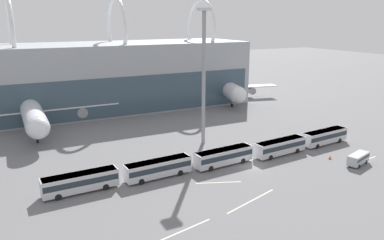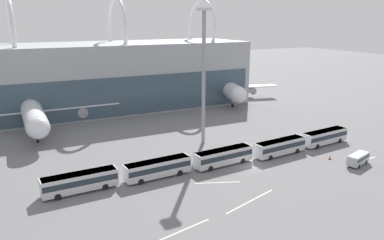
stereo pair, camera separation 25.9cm
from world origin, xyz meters
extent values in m
plane|color=slate|center=(0.00, 0.00, 0.00)|extent=(440.00, 440.00, 0.00)
torus|color=white|center=(-35.11, 57.22, 23.08)|extent=(1.10, 18.35, 18.35)
torus|color=white|center=(-7.58, 57.22, 23.08)|extent=(1.10, 18.35, 18.35)
torus|color=white|center=(19.94, 57.22, 23.08)|extent=(1.10, 18.35, 18.35)
cylinder|color=silver|center=(-33.36, 44.02, 4.89)|extent=(4.77, 35.32, 4.72)
sphere|color=silver|center=(-33.34, 26.36, 4.89)|extent=(4.63, 4.63, 4.63)
cone|color=silver|center=(-33.38, 61.68, 4.89)|extent=(4.50, 7.76, 4.49)
cube|color=silver|center=(-33.36, 46.17, 4.07)|extent=(43.53, 3.46, 0.35)
cylinder|color=gray|center=(-21.18, 46.19, 2.49)|extent=(2.66, 3.52, 2.66)
cube|color=#1E4799|center=(-33.38, 60.81, 9.19)|extent=(0.41, 5.02, 7.17)
cube|color=silver|center=(-33.38, 60.81, 5.37)|extent=(12.28, 3.22, 0.28)
cylinder|color=gray|center=(-33.34, 32.17, 2.49)|extent=(0.36, 0.36, 3.87)
cylinder|color=black|center=(-33.34, 32.17, 0.55)|extent=(0.45, 1.10, 1.10)
cylinder|color=gray|center=(-30.29, 46.17, 2.49)|extent=(0.36, 0.36, 3.87)
cylinder|color=black|center=(-30.29, 46.17, 0.55)|extent=(0.45, 1.10, 1.10)
cylinder|color=gray|center=(-36.43, 46.17, 2.49)|extent=(0.36, 0.36, 3.87)
cylinder|color=black|center=(-36.43, 46.17, 0.55)|extent=(0.45, 1.10, 1.10)
cylinder|color=white|center=(25.23, 51.95, 4.74)|extent=(12.01, 31.02, 4.88)
sphere|color=white|center=(21.60, 37.01, 4.74)|extent=(4.79, 4.79, 4.79)
cone|color=white|center=(28.86, 66.88, 4.74)|extent=(6.10, 7.65, 4.64)
cube|color=white|center=(25.67, 53.77, 3.88)|extent=(38.71, 12.82, 0.35)
cylinder|color=gray|center=(36.26, 51.19, 2.45)|extent=(3.12, 3.96, 2.37)
cylinder|color=gray|center=(15.08, 56.35, 2.45)|extent=(3.12, 3.96, 2.37)
cube|color=orange|center=(28.68, 66.15, 10.06)|extent=(1.91, 6.34, 9.18)
cube|color=white|center=(28.68, 66.15, 5.23)|extent=(13.09, 6.11, 0.28)
cylinder|color=gray|center=(22.79, 41.93, 2.40)|extent=(0.36, 0.36, 3.70)
cylinder|color=black|center=(22.79, 41.93, 0.55)|extent=(0.70, 1.18, 1.10)
cylinder|color=gray|center=(28.76, 53.02, 2.40)|extent=(0.36, 0.36, 3.70)
cylinder|color=black|center=(28.76, 53.02, 0.55)|extent=(0.70, 1.18, 1.10)
cylinder|color=gray|center=(22.59, 54.52, 2.40)|extent=(0.36, 0.36, 3.70)
cylinder|color=black|center=(22.59, 54.52, 0.55)|extent=(0.70, 1.18, 1.10)
cube|color=silver|center=(-29.61, 3.59, 1.71)|extent=(11.61, 2.98, 2.67)
cube|color=#232D38|center=(-29.61, 3.59, 1.98)|extent=(11.38, 3.00, 0.94)
cube|color=silver|center=(-29.61, 3.59, 2.99)|extent=(11.27, 2.89, 0.12)
cylinder|color=black|center=(-26.09, 4.90, 0.50)|extent=(1.01, 0.34, 1.00)
cylinder|color=black|center=(-26.00, 2.56, 0.50)|extent=(1.01, 0.34, 1.00)
cylinder|color=black|center=(-33.23, 4.62, 0.50)|extent=(1.01, 0.34, 1.00)
cylinder|color=black|center=(-33.14, 2.29, 0.50)|extent=(1.01, 0.34, 1.00)
cube|color=silver|center=(-16.86, 3.31, 1.71)|extent=(11.66, 3.23, 2.67)
cube|color=#232D38|center=(-16.86, 3.31, 1.98)|extent=(11.43, 3.25, 0.94)
cube|color=silver|center=(-16.86, 3.31, 2.99)|extent=(11.31, 3.14, 0.12)
cylinder|color=black|center=(-13.36, 4.70, 0.50)|extent=(1.02, 0.36, 1.00)
cylinder|color=black|center=(-13.22, 2.36, 0.50)|extent=(1.02, 0.36, 1.00)
cylinder|color=black|center=(-20.50, 4.26, 0.50)|extent=(1.02, 0.36, 1.00)
cylinder|color=black|center=(-20.36, 1.93, 0.50)|extent=(1.02, 0.36, 1.00)
cube|color=silver|center=(-4.11, 3.09, 1.71)|extent=(11.68, 3.37, 2.67)
cube|color=#232D38|center=(-4.11, 3.09, 1.98)|extent=(11.45, 3.38, 0.94)
cube|color=silver|center=(-4.11, 3.09, 2.99)|extent=(11.33, 3.27, 0.12)
cylinder|color=black|center=(-0.63, 4.51, 0.50)|extent=(1.02, 0.37, 1.00)
cylinder|color=black|center=(-0.46, 2.18, 0.50)|extent=(1.02, 0.37, 1.00)
cylinder|color=black|center=(-7.76, 4.00, 0.50)|extent=(1.02, 0.37, 1.00)
cylinder|color=black|center=(-7.59, 1.66, 0.50)|extent=(1.02, 0.37, 1.00)
cube|color=silver|center=(8.64, 2.69, 1.71)|extent=(11.70, 3.54, 2.67)
cube|color=#232D38|center=(8.64, 2.69, 1.98)|extent=(11.48, 3.55, 0.94)
cube|color=silver|center=(8.64, 2.69, 2.99)|extent=(11.35, 3.43, 0.12)
cylinder|color=black|center=(12.10, 4.17, 0.50)|extent=(1.02, 0.39, 1.00)
cylinder|color=black|center=(12.31, 1.83, 0.50)|extent=(1.02, 0.39, 1.00)
cylinder|color=black|center=(4.98, 3.54, 0.50)|extent=(1.02, 0.39, 1.00)
cylinder|color=black|center=(5.19, 1.21, 0.50)|extent=(1.02, 0.39, 1.00)
cube|color=silver|center=(21.40, 3.55, 1.71)|extent=(11.71, 3.60, 2.67)
cube|color=#232D38|center=(21.40, 3.55, 1.98)|extent=(11.48, 3.60, 0.94)
cube|color=silver|center=(21.40, 3.55, 2.99)|extent=(11.36, 3.49, 0.12)
cylinder|color=black|center=(24.85, 5.04, 0.50)|extent=(1.02, 0.39, 1.00)
cylinder|color=black|center=(25.06, 2.71, 0.50)|extent=(1.02, 0.39, 1.00)
cylinder|color=black|center=(17.73, 4.38, 0.50)|extent=(1.02, 0.39, 1.00)
cylinder|color=black|center=(17.95, 2.05, 0.50)|extent=(1.02, 0.39, 1.00)
cube|color=#B2B7BC|center=(18.09, -7.88, 1.19)|extent=(5.67, 3.38, 1.78)
cube|color=#232D38|center=(18.09, -7.88, 1.47)|extent=(5.52, 3.36, 0.53)
cylinder|color=black|center=(19.32, -6.57, 0.35)|extent=(0.73, 0.41, 0.70)
cylinder|color=black|center=(19.84, -8.30, 0.35)|extent=(0.73, 0.41, 0.70)
cylinder|color=black|center=(16.35, -7.46, 0.35)|extent=(0.73, 0.41, 0.70)
cylinder|color=black|center=(16.87, -9.20, 0.35)|extent=(0.73, 0.41, 0.70)
cylinder|color=gray|center=(-1.34, 15.99, 13.78)|extent=(0.77, 0.77, 27.56)
cube|color=silver|center=(-1.34, 15.99, 27.78)|extent=(2.23, 2.23, 0.56)
cube|color=silver|center=(5.90, 3.56, 0.00)|extent=(9.56, 2.02, 0.01)
cube|color=silver|center=(-7.78, -10.79, 0.00)|extent=(10.46, 3.40, 0.01)
cube|color=silver|center=(-8.84, -3.07, 0.00)|extent=(7.07, 2.98, 0.01)
cube|color=silver|center=(21.02, -6.99, 0.00)|extent=(7.30, 1.09, 0.01)
cube|color=silver|center=(-20.59, -13.57, 0.00)|extent=(9.51, 2.28, 0.01)
cube|color=black|center=(15.73, -3.52, 0.01)|extent=(0.59, 0.59, 0.02)
cone|color=#EA5914|center=(15.73, -3.52, 0.39)|extent=(0.44, 0.44, 0.72)
camera|label=1|loc=(-38.22, -51.53, 25.95)|focal=35.00mm
camera|label=2|loc=(-37.99, -51.64, 25.95)|focal=35.00mm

